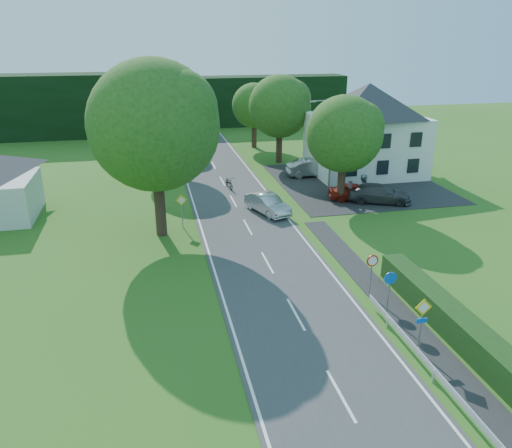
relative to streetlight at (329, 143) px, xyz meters
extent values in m
cube|color=#3A3B3D|center=(-8.06, -10.00, -4.44)|extent=(7.00, 80.00, 0.04)
cube|color=black|center=(3.94, 3.00, -4.44)|extent=(14.00, 16.00, 0.04)
cube|color=white|center=(-11.31, -10.00, -4.42)|extent=(0.12, 80.00, 0.01)
cube|color=white|center=(-4.81, -10.00, -4.42)|extent=(0.12, 80.00, 0.01)
cube|color=black|center=(-0.06, 36.00, -0.96)|extent=(30.00, 5.00, 7.00)
cube|color=silver|center=(5.94, 6.00, -1.66)|extent=(10.00, 8.00, 5.60)
pyramid|color=#242429|center=(5.94, 6.00, 2.64)|extent=(10.60, 8.40, 3.00)
cylinder|color=gray|center=(0.14, 0.00, -0.46)|extent=(0.16, 0.16, 8.00)
cylinder|color=gray|center=(-0.66, 0.00, 3.44)|extent=(1.70, 0.10, 0.10)
cube|color=gray|center=(-1.56, 0.00, 3.39)|extent=(0.50, 0.18, 0.12)
cylinder|color=gray|center=(-3.76, -22.00, -3.26)|extent=(0.07, 0.07, 2.40)
cube|color=yellow|center=(-3.76, -22.03, -2.26)|extent=(0.78, 0.04, 0.78)
cube|color=white|center=(-3.76, -22.03, -2.26)|extent=(0.57, 0.05, 0.57)
cube|color=blue|center=(-3.76, -22.03, -2.91)|extent=(0.50, 0.04, 0.22)
cylinder|color=gray|center=(-3.76, -19.00, -3.36)|extent=(0.07, 0.07, 2.20)
cylinder|color=blue|center=(-3.76, -19.03, -2.41)|extent=(0.64, 0.04, 0.64)
cylinder|color=gray|center=(-3.76, -17.00, -3.36)|extent=(0.07, 0.07, 2.20)
cylinder|color=red|center=(-3.76, -17.03, -2.41)|extent=(0.64, 0.04, 0.64)
cylinder|color=white|center=(-3.76, -17.05, -2.41)|extent=(0.48, 0.04, 0.48)
cylinder|color=gray|center=(-12.56, -5.00, -3.36)|extent=(0.07, 0.07, 2.20)
cube|color=yellow|center=(-12.56, -5.03, -2.41)|extent=(0.78, 0.04, 0.78)
cube|color=white|center=(-12.56, -5.03, -2.41)|extent=(0.57, 0.05, 0.57)
imported|color=#B9B9BE|center=(-6.00, -3.39, -3.70)|extent=(3.00, 4.68, 1.46)
imported|color=black|center=(-7.80, 3.65, -3.87)|extent=(0.95, 2.17, 1.11)
imported|color=maroon|center=(1.71, -1.80, -3.71)|extent=(4.43, 2.54, 1.42)
imported|color=#9D9EA2|center=(0.68, 6.00, -3.61)|extent=(5.03, 1.91, 1.64)
imported|color=#424146|center=(3.45, -2.78, -3.69)|extent=(5.48, 3.88, 1.47)
imported|color=#A6A6AD|center=(5.78, 4.00, -3.69)|extent=(5.84, 4.60, 1.47)
imported|color=red|center=(4.62, 3.39, -3.41)|extent=(2.87, 2.89, 2.02)
camera|label=1|loc=(-14.46, -38.32, 8.44)|focal=35.00mm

